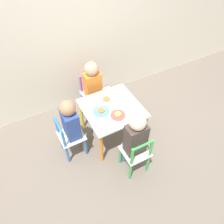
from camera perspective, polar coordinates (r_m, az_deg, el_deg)
ground_plane at (r=2.74m, az=0.00°, el=-5.80°), size 6.00×6.00×0.00m
house_wall at (r=2.57m, az=-9.40°, el=26.16°), size 6.00×0.06×2.60m
kids_table at (r=2.43m, az=0.00°, el=0.08°), size 0.61×0.61×0.47m
chair_purple at (r=2.87m, az=-5.22°, el=4.67°), size 0.27×0.27×0.53m
chair_blue at (r=2.42m, az=-11.01°, el=-6.55°), size 0.26×0.26×0.53m
chair_green at (r=2.27m, az=6.25°, el=-10.91°), size 0.26×0.26×0.53m
child_back at (r=2.70m, az=-4.94°, el=7.18°), size 0.20×0.22×0.77m
child_left at (r=2.28m, az=-10.29°, el=-2.96°), size 0.21×0.20×0.77m
child_front at (r=2.12m, az=5.85°, el=-6.59°), size 0.20×0.22×0.80m
plate_back at (r=2.47m, az=-1.46°, el=3.25°), size 0.18×0.18×0.03m
plate_left at (r=2.34m, az=-2.89°, el=0.24°), size 0.17×0.17×0.03m
plate_front at (r=2.30m, az=1.56°, el=-0.75°), size 0.16×0.16×0.03m
storage_bin at (r=3.14m, az=-2.78°, el=4.18°), size 0.34×0.16×0.12m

